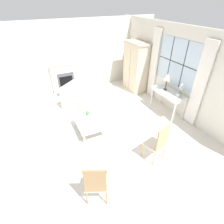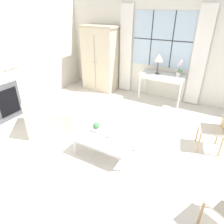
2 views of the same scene
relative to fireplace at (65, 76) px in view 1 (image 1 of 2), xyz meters
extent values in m
plane|color=silver|center=(2.91, 0.09, -0.71)|extent=(14.00, 14.00, 0.00)
cube|color=silver|center=(2.91, 3.12, 0.69)|extent=(7.20, 0.06, 2.80)
cube|color=silver|center=(2.91, 3.09, 0.96)|extent=(1.66, 0.01, 1.47)
cube|color=#2D2D33|center=(2.61, 3.08, 0.96)|extent=(0.02, 0.02, 1.47)
cube|color=#2D2D33|center=(3.21, 3.08, 0.96)|extent=(0.02, 0.02, 1.47)
cube|color=#2D2D33|center=(2.91, 3.08, 0.96)|extent=(1.66, 0.02, 0.02)
cube|color=white|center=(1.84, 3.04, 0.59)|extent=(0.39, 0.06, 2.56)
cube|color=white|center=(3.97, 3.04, 0.59)|extent=(0.39, 0.06, 2.56)
cube|color=silver|center=(-0.12, 0.69, 0.69)|extent=(0.06, 7.20, 2.80)
cube|color=#515156|center=(0.08, 0.00, -0.69)|extent=(0.34, 0.99, 0.04)
cube|color=silver|center=(0.00, 0.00, -0.11)|extent=(0.18, 1.10, 1.21)
cube|color=silver|center=(0.03, 0.00, 0.51)|extent=(0.24, 1.18, 0.04)
cube|color=black|center=(0.10, 0.00, -0.32)|extent=(0.02, 0.53, 0.66)
cube|color=#515156|center=(0.09, 0.00, -0.26)|extent=(0.01, 0.69, 0.82)
cube|color=silver|center=(-0.07, 0.00, 0.95)|extent=(0.04, 0.98, 0.87)
cube|color=silver|center=(-0.05, 0.00, 0.95)|extent=(0.01, 0.90, 0.79)
cube|color=beige|center=(1.06, 2.75, 0.26)|extent=(1.07, 0.57, 1.94)
cube|color=#BCAE92|center=(1.06, 2.75, 1.26)|extent=(1.15, 0.63, 0.06)
cube|color=gray|center=(1.06, 2.47, 0.22)|extent=(0.01, 0.01, 1.63)
sphere|color=#997F4C|center=(1.01, 2.46, 0.26)|extent=(0.03, 0.03, 0.03)
sphere|color=#997F4C|center=(1.11, 2.46, 0.26)|extent=(0.03, 0.03, 0.03)
cube|color=white|center=(3.14, 2.77, 0.08)|extent=(1.24, 0.52, 0.03)
cube|color=white|center=(3.14, 2.77, 0.02)|extent=(1.19, 0.50, 0.10)
cylinder|color=white|center=(2.56, 2.55, -0.32)|extent=(0.04, 0.04, 0.78)
cylinder|color=white|center=(3.71, 2.55, -0.32)|extent=(0.04, 0.04, 0.78)
cylinder|color=white|center=(2.56, 2.99, -0.32)|extent=(0.04, 0.04, 0.78)
cylinder|color=white|center=(3.71, 2.99, -0.32)|extent=(0.04, 0.04, 0.78)
cylinder|color=#4C4742|center=(2.98, 2.73, 0.11)|extent=(0.13, 0.13, 0.02)
cylinder|color=#4C4742|center=(2.98, 2.73, 0.29)|extent=(0.05, 0.05, 0.34)
cone|color=beige|center=(2.98, 2.73, 0.56)|extent=(0.26, 0.26, 0.21)
cylinder|color=#BCB7AD|center=(3.55, 2.79, 0.16)|extent=(0.14, 0.14, 0.12)
cylinder|color=#47844C|center=(3.55, 2.79, 0.38)|extent=(0.01, 0.01, 0.32)
cube|color=#47844C|center=(3.59, 2.79, 0.26)|extent=(0.14, 0.02, 0.09)
sphere|color=silver|center=(3.53, 2.80, 0.40)|extent=(0.08, 0.08, 0.08)
sphere|color=silver|center=(3.55, 2.80, 0.46)|extent=(0.08, 0.08, 0.08)
sphere|color=silver|center=(3.58, 2.80, 0.51)|extent=(0.08, 0.08, 0.08)
cube|color=beige|center=(1.44, 0.09, -0.52)|extent=(1.26, 1.25, 0.40)
cube|color=beige|center=(1.15, -0.14, -0.10)|extent=(0.68, 0.78, 0.44)
cube|color=beige|center=(1.23, 0.35, -0.45)|extent=(0.83, 0.73, 0.54)
cube|color=beige|center=(1.65, -0.17, -0.45)|extent=(0.83, 0.73, 0.54)
cube|color=beige|center=(4.64, 1.05, -0.26)|extent=(0.52, 0.52, 0.03)
cube|color=tan|center=(4.84, 1.10, 0.04)|extent=(0.12, 0.40, 0.57)
cube|color=tan|center=(4.84, 1.10, 0.34)|extent=(0.13, 0.43, 0.05)
cylinder|color=tan|center=(4.50, 0.83, -0.50)|extent=(0.04, 0.04, 0.44)
cylinder|color=tan|center=(4.42, 1.20, -0.50)|extent=(0.04, 0.04, 0.44)
cylinder|color=tan|center=(4.87, 0.91, -0.50)|extent=(0.04, 0.04, 0.44)
cylinder|color=tan|center=(4.79, 1.28, -0.50)|extent=(0.04, 0.04, 0.44)
cube|color=beige|center=(5.00, -0.61, -0.27)|extent=(0.58, 0.58, 0.03)
cube|color=#9E7A51|center=(5.19, -0.69, 0.01)|extent=(0.20, 0.38, 0.54)
cube|color=#9E7A51|center=(5.19, -0.69, 0.31)|extent=(0.22, 0.41, 0.05)
cylinder|color=#9E7A51|center=(4.75, -0.70, -0.50)|extent=(0.04, 0.04, 0.43)
cylinder|color=#9E7A51|center=(4.91, -0.35, -0.50)|extent=(0.04, 0.04, 0.43)
cylinder|color=#9E7A51|center=(5.10, -0.86, -0.50)|extent=(0.04, 0.04, 0.43)
cylinder|color=#9E7A51|center=(5.26, -0.51, -0.50)|extent=(0.04, 0.04, 0.43)
cube|color=silver|center=(2.95, -0.05, -0.36)|extent=(1.08, 0.73, 0.03)
cube|color=beige|center=(2.95, -0.05, -0.40)|extent=(1.06, 0.72, 0.04)
cylinder|color=silver|center=(2.46, -0.36, -0.55)|extent=(0.04, 0.04, 0.34)
cylinder|color=silver|center=(3.44, -0.36, -0.55)|extent=(0.04, 0.04, 0.34)
cylinder|color=silver|center=(2.46, 0.27, -0.55)|extent=(0.04, 0.04, 0.34)
cylinder|color=silver|center=(3.44, 0.27, -0.55)|extent=(0.04, 0.04, 0.34)
cube|color=white|center=(2.71, 0.02, -0.31)|extent=(0.13, 0.13, 0.09)
sphere|color=#47844C|center=(2.71, 0.02, -0.22)|extent=(0.13, 0.13, 0.13)
cylinder|color=silver|center=(3.03, -0.04, -0.35)|extent=(0.10, 0.10, 0.01)
cylinder|color=beige|center=(3.03, -0.04, -0.29)|extent=(0.07, 0.07, 0.09)
cylinder|color=black|center=(3.03, -0.04, -0.24)|extent=(0.00, 0.00, 0.01)
camera|label=1|loc=(7.01, -1.25, 2.76)|focal=28.00mm
camera|label=2|loc=(4.57, -2.65, 1.82)|focal=32.00mm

